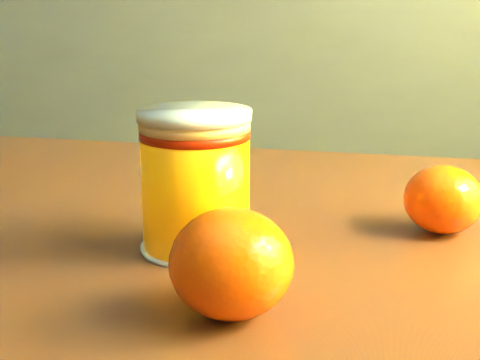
# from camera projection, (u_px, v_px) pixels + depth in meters

# --- Properties ---
(kitchen_counter) EXTENTS (3.15, 0.60, 0.90)m
(kitchen_counter) POSITION_uv_depth(u_px,v_px,m) (59.00, 149.00, 2.04)
(kitchen_counter) COLOR #4F5054
(kitchen_counter) RESTS_ON ground
(juice_glass) EXTENTS (0.08, 0.08, 0.10)m
(juice_glass) POSITION_uv_depth(u_px,v_px,m) (196.00, 182.00, 0.48)
(juice_glass) COLOR orange
(juice_glass) RESTS_ON table
(orange_front) EXTENTS (0.10, 0.10, 0.06)m
(orange_front) POSITION_uv_depth(u_px,v_px,m) (231.00, 263.00, 0.38)
(orange_front) COLOR #FF4A05
(orange_front) RESTS_ON table
(orange_back) EXTENTS (0.07, 0.07, 0.05)m
(orange_back) POSITION_uv_depth(u_px,v_px,m) (443.00, 199.00, 0.52)
(orange_back) COLOR #FF4A05
(orange_back) RESTS_ON table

